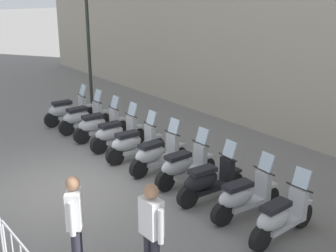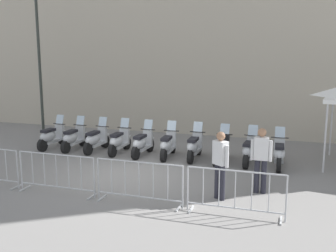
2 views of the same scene
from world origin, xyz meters
TOP-DOWN VIEW (x-y plane):
  - ground_plane at (0.00, 0.00)m, footprint 120.00×120.00m
  - motorcycle_0 at (-4.52, 1.48)m, footprint 0.56×1.73m
  - motorcycle_1 at (-3.58, 1.65)m, footprint 0.62×1.72m
  - motorcycle_2 at (-2.66, 1.81)m, footprint 0.58×1.73m
  - motorcycle_3 at (-1.72, 1.96)m, footprint 0.62×1.72m
  - motorcycle_4 at (-0.78, 2.04)m, footprint 0.57×1.73m
  - motorcycle_5 at (0.15, 2.22)m, footprint 0.68×1.71m
  - motorcycle_6 at (1.07, 2.43)m, footprint 0.64×1.72m
  - motorcycle_7 at (2.01, 2.46)m, footprint 0.56×1.73m
  - motorcycle_8 at (2.94, 2.67)m, footprint 0.56×1.73m
  - motorcycle_9 at (3.89, 2.74)m, footprint 0.67×1.72m
  - street_lamp at (-6.38, 2.97)m, footprint 0.36×0.36m
  - officer_near_row_end at (3.90, 0.14)m, footprint 0.54×0.27m
  - officer_mid_plaza at (3.10, -0.76)m, footprint 0.50×0.36m

SIDE VIEW (x-z plane):
  - ground_plane at x=0.00m, z-range 0.00..0.00m
  - motorcycle_0 at x=-4.52m, z-range -0.16..1.07m
  - motorcycle_1 at x=-3.58m, z-range -0.16..1.07m
  - motorcycle_2 at x=-2.66m, z-range -0.16..1.07m
  - motorcycle_3 at x=-1.72m, z-range -0.16..1.07m
  - motorcycle_4 at x=-0.78m, z-range -0.16..1.07m
  - motorcycle_5 at x=0.15m, z-range -0.16..1.07m
  - motorcycle_6 at x=1.07m, z-range -0.16..1.07m
  - motorcycle_7 at x=2.01m, z-range -0.16..1.07m
  - motorcycle_8 at x=2.94m, z-range -0.16..1.07m
  - motorcycle_9 at x=3.89m, z-range -0.16..1.07m
  - officer_near_row_end at x=3.90m, z-range 0.12..1.85m
  - officer_mid_plaza at x=3.10m, z-range 0.12..1.85m
  - street_lamp at x=-6.38m, z-range 0.61..6.79m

